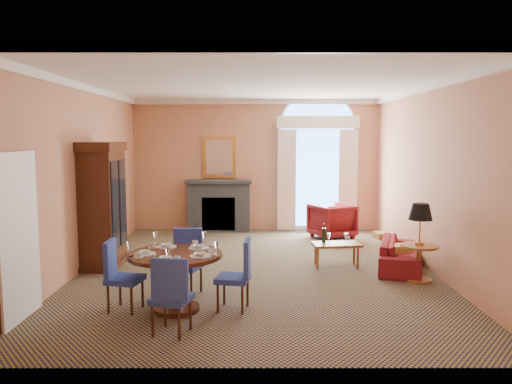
{
  "coord_description": "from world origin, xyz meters",
  "views": [
    {
      "loc": [
        -0.01,
        -8.51,
        2.3
      ],
      "look_at": [
        0.0,
        0.5,
        1.3
      ],
      "focal_mm": 35.0,
      "sensor_mm": 36.0,
      "label": 1
    }
  ],
  "objects_px": {
    "armchair": "(332,221)",
    "coffee_table": "(336,244)",
    "sofa": "(401,254)",
    "dining_table": "(176,268)",
    "side_table": "(420,232)",
    "armoire": "(103,207)"
  },
  "relations": [
    {
      "from": "coffee_table",
      "to": "armoire",
      "type": "bearing_deg",
      "value": 171.95
    },
    {
      "from": "dining_table",
      "to": "armchair",
      "type": "bearing_deg",
      "value": 59.67
    },
    {
      "from": "dining_table",
      "to": "sofa",
      "type": "distance_m",
      "value": 4.21
    },
    {
      "from": "armoire",
      "to": "coffee_table",
      "type": "bearing_deg",
      "value": -0.91
    },
    {
      "from": "armoire",
      "to": "armchair",
      "type": "distance_m",
      "value": 5.11
    },
    {
      "from": "armoire",
      "to": "dining_table",
      "type": "height_order",
      "value": "armoire"
    },
    {
      "from": "sofa",
      "to": "coffee_table",
      "type": "xyz_separation_m",
      "value": [
        -1.13,
        0.13,
        0.14
      ]
    },
    {
      "from": "dining_table",
      "to": "sofa",
      "type": "bearing_deg",
      "value": 30.63
    },
    {
      "from": "armoire",
      "to": "coffee_table",
      "type": "distance_m",
      "value": 4.19
    },
    {
      "from": "armoire",
      "to": "dining_table",
      "type": "relative_size",
      "value": 1.78
    },
    {
      "from": "dining_table",
      "to": "sofa",
      "type": "height_order",
      "value": "dining_table"
    },
    {
      "from": "sofa",
      "to": "coffee_table",
      "type": "bearing_deg",
      "value": 100.89
    },
    {
      "from": "sofa",
      "to": "dining_table",
      "type": "bearing_deg",
      "value": 138.25
    },
    {
      "from": "coffee_table",
      "to": "side_table",
      "type": "relative_size",
      "value": 0.72
    },
    {
      "from": "armoire",
      "to": "side_table",
      "type": "xyz_separation_m",
      "value": [
        5.32,
        -0.97,
        -0.27
      ]
    },
    {
      "from": "armchair",
      "to": "side_table",
      "type": "bearing_deg",
      "value": 77.38
    },
    {
      "from": "armchair",
      "to": "coffee_table",
      "type": "bearing_deg",
      "value": 55.88
    },
    {
      "from": "armoire",
      "to": "coffee_table",
      "type": "height_order",
      "value": "armoire"
    },
    {
      "from": "sofa",
      "to": "armchair",
      "type": "distance_m",
      "value": 2.76
    },
    {
      "from": "dining_table",
      "to": "coffee_table",
      "type": "xyz_separation_m",
      "value": [
        2.48,
        2.27,
        -0.18
      ]
    },
    {
      "from": "sofa",
      "to": "side_table",
      "type": "bearing_deg",
      "value": -158.67
    },
    {
      "from": "dining_table",
      "to": "side_table",
      "type": "relative_size",
      "value": 1.01
    }
  ]
}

